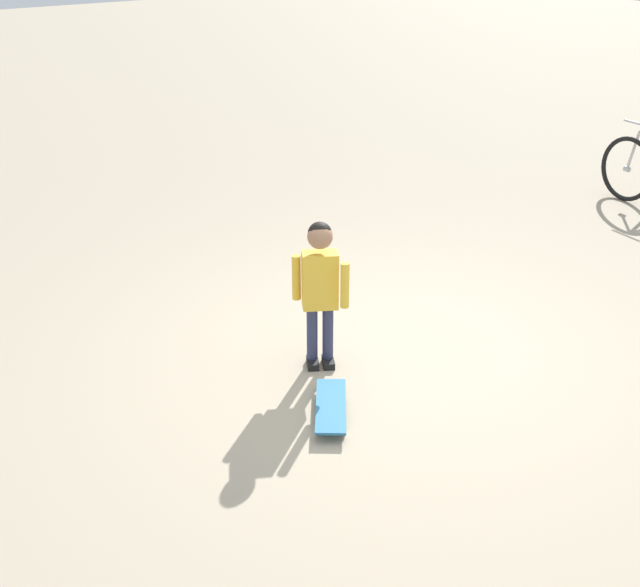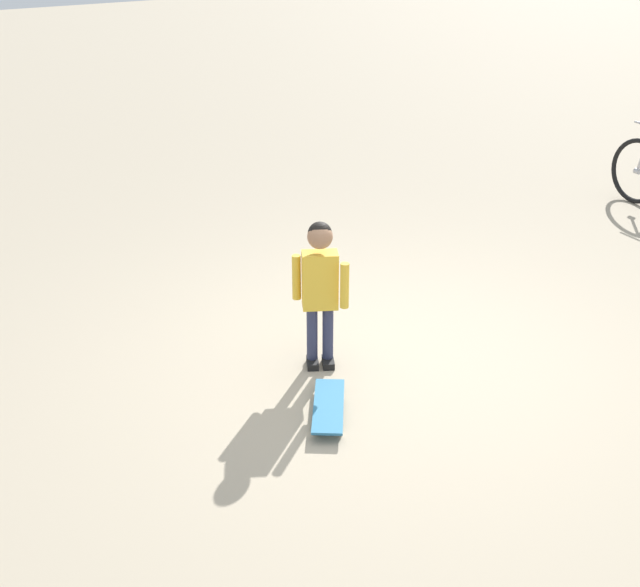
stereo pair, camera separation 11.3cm
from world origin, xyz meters
name	(u,v)px [view 2 (the right image)]	position (x,y,z in m)	size (l,w,h in m)	color
ground_plane	(396,360)	(0.00, 0.00, 0.00)	(50.00, 50.00, 0.00)	tan
child_person	(320,279)	(-0.47, 0.29, 0.66)	(0.28, 0.36, 1.06)	#2D3351
skateboard	(329,407)	(-0.81, -0.25, 0.06)	(0.54, 0.59, 0.07)	teal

